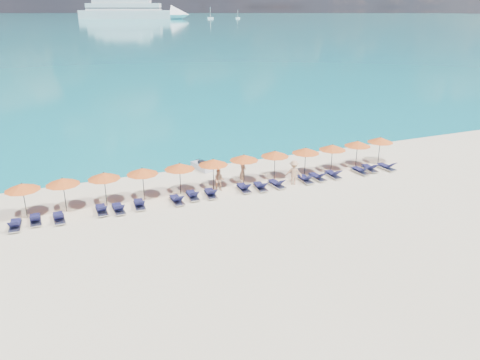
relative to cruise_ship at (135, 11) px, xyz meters
name	(u,v)px	position (x,y,z in m)	size (l,w,h in m)	color
ground	(259,213)	(-95.23, -511.39, -8.54)	(1400.00, 1400.00, 0.00)	beige
sea	(38,17)	(-95.23, 148.61, -8.53)	(1600.00, 1300.00, 0.01)	#1FA9B2
cruise_ship	(135,11)	(0.00, 0.00, 0.00)	(115.11, 65.50, 32.80)	white
sailboat_near	(210,18)	(78.03, -20.94, -7.28)	(6.68, 2.23, 12.25)	white
sailboat_far	(238,18)	(109.60, -24.00, -7.56)	(5.20, 1.73, 9.54)	white
jetski	(202,166)	(-95.80, -502.06, -8.23)	(1.30, 2.20, 0.74)	silver
beachgoer_a	(243,171)	(-93.98, -505.97, -7.63)	(0.66, 0.43, 1.80)	tan
beachgoer_b	(219,180)	(-96.15, -506.83, -7.75)	(0.76, 0.44, 1.57)	tan
beachgoer_c	(294,173)	(-90.73, -507.76, -7.63)	(1.17, 0.54, 1.81)	tan
umbrella_0	(22,187)	(-108.59, -506.35, -6.52)	(2.10, 2.10, 2.28)	black
umbrella_1	(63,181)	(-106.29, -506.31, -6.52)	(2.10, 2.10, 2.28)	black
umbrella_2	(104,176)	(-103.80, -506.26, -6.52)	(2.10, 2.10, 2.28)	black
umbrella_3	(142,171)	(-101.35, -506.34, -6.52)	(2.10, 2.10, 2.28)	black
umbrella_4	(180,166)	(-98.81, -506.34, -6.52)	(2.10, 2.10, 2.28)	black
umbrella_5	(213,162)	(-96.40, -506.36, -6.52)	(2.10, 2.10, 2.28)	black
umbrella_6	(244,157)	(-94.01, -506.26, -6.52)	(2.10, 2.10, 2.28)	black
umbrella_7	(275,154)	(-91.54, -506.29, -6.52)	(2.10, 2.10, 2.28)	black
umbrella_8	(306,150)	(-89.04, -506.48, -6.52)	(2.10, 2.10, 2.28)	black
umbrella_9	(333,147)	(-86.70, -506.55, -6.52)	(2.10, 2.10, 2.28)	black
umbrella_10	(358,143)	(-84.28, -506.44, -6.52)	(2.10, 2.10, 2.28)	black
umbrella_11	(380,140)	(-81.91, -506.26, -6.52)	(2.10, 2.10, 2.28)	black
lounger_0	(15,225)	(-109.22, -507.76, -8.30)	(0.74, 1.74, 0.66)	silver
lounger_1	(35,220)	(-108.12, -507.42, -8.30)	(0.64, 1.71, 0.66)	silver
lounger_2	(59,218)	(-106.81, -507.70, -8.30)	(0.69, 1.72, 0.66)	silver
lounger_3	(102,210)	(-104.28, -507.49, -8.30)	(0.64, 1.71, 0.66)	silver
lounger_4	(119,209)	(-103.28, -507.74, -8.30)	(0.68, 1.72, 0.66)	silver
lounger_5	(139,204)	(-101.92, -507.56, -8.30)	(0.74, 1.74, 0.66)	silver
lounger_6	(177,200)	(-99.50, -507.79, -8.30)	(0.68, 1.72, 0.66)	silver
lounger_7	(193,195)	(-98.32, -507.46, -8.30)	(0.72, 1.73, 0.66)	silver
lounger_8	(211,193)	(-97.07, -507.60, -8.30)	(0.79, 1.76, 0.66)	silver
lounger_9	(244,188)	(-94.58, -507.54, -8.30)	(0.72, 1.73, 0.66)	silver
lounger_10	(260,186)	(-93.39, -507.77, -8.30)	(0.77, 1.75, 0.66)	silver
lounger_11	(277,184)	(-92.10, -507.75, -8.30)	(0.79, 1.75, 0.66)	silver
lounger_12	(305,179)	(-89.68, -507.69, -8.30)	(0.68, 1.72, 0.66)	silver
lounger_13	(317,177)	(-88.60, -507.62, -8.30)	(0.75, 1.74, 0.66)	silver
lounger_14	(333,174)	(-87.21, -507.62, -8.30)	(0.67, 1.72, 0.66)	silver
lounger_15	(361,170)	(-84.77, -507.72, -8.30)	(0.70, 1.73, 0.66)	silver
lounger_16	(370,168)	(-83.73, -507.53, -8.30)	(0.75, 1.74, 0.66)	silver
lounger_17	(387,167)	(-82.30, -507.78, -8.30)	(0.76, 1.75, 0.66)	silver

